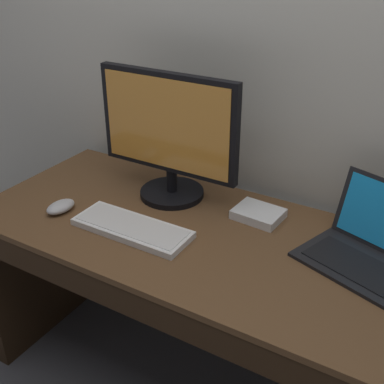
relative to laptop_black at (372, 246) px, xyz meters
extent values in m
cube|color=brown|center=(-0.42, -0.12, -0.06)|extent=(1.75, 0.68, 0.02)
cube|color=#322113|center=(-1.27, -0.12, -0.43)|extent=(0.05, 0.63, 0.70)
cube|color=#322113|center=(-0.42, -0.45, -0.12)|extent=(1.68, 0.02, 0.10)
cube|color=black|center=(-0.02, -0.05, -0.05)|extent=(0.40, 0.32, 0.01)
cube|color=black|center=(-0.02, -0.06, -0.04)|extent=(0.32, 0.23, 0.00)
cylinder|color=black|center=(-0.73, 0.04, -0.04)|extent=(0.24, 0.24, 0.02)
cylinder|color=black|center=(-0.73, 0.04, 0.01)|extent=(0.04, 0.04, 0.09)
cube|color=black|center=(-0.73, 0.03, 0.24)|extent=(0.53, 0.03, 0.35)
cube|color=#C67F2D|center=(-0.73, 0.01, 0.24)|extent=(0.49, 0.00, 0.32)
cube|color=white|center=(-0.71, -0.23, -0.04)|extent=(0.40, 0.15, 0.02)
cube|color=silver|center=(-0.71, -0.23, -0.03)|extent=(0.38, 0.12, 0.00)
ellipsoid|color=#B7B7BC|center=(-1.00, -0.26, -0.03)|extent=(0.08, 0.12, 0.04)
cube|color=silver|center=(-0.39, 0.06, -0.04)|extent=(0.17, 0.14, 0.03)
camera|label=1|loc=(0.16, -1.30, 0.82)|focal=45.89mm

